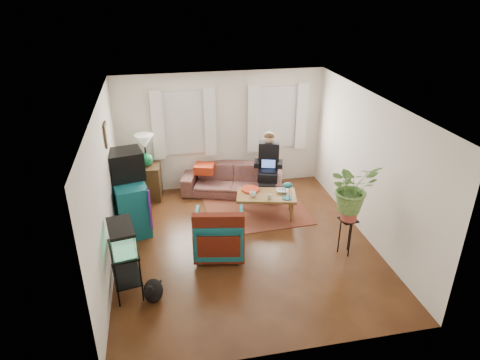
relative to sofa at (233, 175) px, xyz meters
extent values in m
cube|color=#4F2B14|center=(-0.16, -2.05, -0.42)|extent=(4.50, 5.00, 0.01)
cube|color=white|center=(-0.16, -2.05, 2.18)|extent=(4.50, 5.00, 0.01)
cube|color=silver|center=(-0.16, 0.45, 0.88)|extent=(4.50, 0.01, 2.60)
cube|color=silver|center=(-0.16, -4.55, 0.88)|extent=(4.50, 0.01, 2.60)
cube|color=silver|center=(-2.41, -2.05, 0.88)|extent=(0.01, 5.00, 2.60)
cube|color=silver|center=(2.09, -2.05, 0.88)|extent=(0.01, 5.00, 2.60)
cube|color=white|center=(-0.96, 0.43, 1.13)|extent=(1.08, 0.04, 1.38)
cube|color=white|center=(1.09, 0.43, 1.13)|extent=(1.08, 0.04, 1.38)
cube|color=white|center=(-0.96, 0.35, 1.13)|extent=(1.36, 0.06, 1.50)
cube|color=white|center=(1.09, 0.35, 1.13)|extent=(1.36, 0.06, 1.50)
cube|color=#3D2616|center=(-2.38, -1.20, 1.53)|extent=(0.04, 0.32, 0.40)
cube|color=maroon|center=(0.33, -0.92, -0.42)|extent=(2.08, 1.70, 0.01)
imported|color=brown|center=(0.00, 0.00, 0.00)|extent=(2.32, 1.46, 0.85)
cube|color=#372314|center=(-1.81, 0.12, -0.04)|extent=(0.58, 0.58, 0.76)
cube|color=#136274|center=(-2.15, -1.02, 0.07)|extent=(0.77, 1.19, 0.99)
cube|color=black|center=(-2.16, -0.91, 0.84)|extent=(0.71, 0.67, 0.53)
cube|color=black|center=(-2.16, -2.93, -0.04)|extent=(0.50, 0.75, 0.77)
cube|color=#7FD899|center=(-2.16, -2.93, 0.55)|extent=(0.45, 0.68, 0.41)
ellipsoid|color=black|center=(-1.79, -3.19, -0.23)|extent=(0.41, 0.51, 0.38)
imported|color=#12606E|center=(-0.64, -2.21, 0.00)|extent=(0.94, 0.90, 0.84)
cube|color=#9E0A0A|center=(-0.70, -2.53, 0.17)|extent=(0.87, 0.34, 0.69)
cube|color=brown|center=(0.47, -1.12, -0.18)|extent=(1.27, 0.88, 0.48)
imported|color=white|center=(0.19, -1.16, 0.11)|extent=(0.16, 0.16, 0.10)
imported|color=beige|center=(0.48, -1.31, 0.10)|extent=(0.13, 0.13, 0.10)
imported|color=white|center=(0.80, -1.09, 0.08)|extent=(0.27, 0.27, 0.06)
cylinder|color=#B21414|center=(0.20, -0.89, 0.08)|extent=(0.43, 0.43, 0.04)
cube|color=black|center=(1.50, -2.65, -0.08)|extent=(0.33, 0.33, 0.68)
imported|color=#599947|center=(1.50, -2.65, 0.72)|extent=(0.86, 0.78, 0.86)
camera|label=1|loc=(-1.51, -8.36, 3.95)|focal=32.00mm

